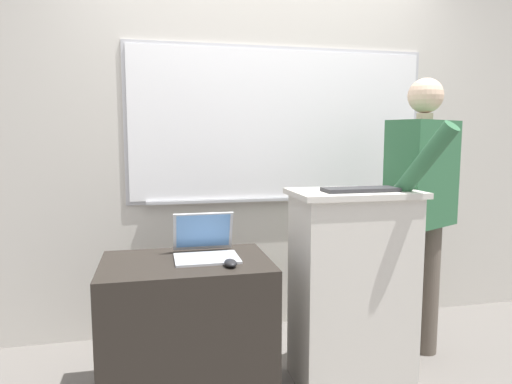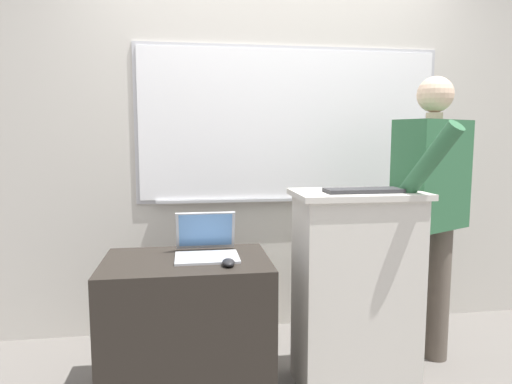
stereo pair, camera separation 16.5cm
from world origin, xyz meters
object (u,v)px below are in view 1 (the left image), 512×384
object	(u,v)px
lectern_podium	(352,287)
person_presenter	(422,200)
laptop	(205,244)
wireless_keyboard	(360,190)
computer_mouse_by_laptop	(231,263)
computer_mouse_by_keyboard	(401,187)
side_desk	(187,330)

from	to	relation	value
lectern_podium	person_presenter	bearing A→B (deg)	16.41
laptop	wireless_keyboard	size ratio (longest dim) A/B	0.82
person_presenter	computer_mouse_by_laptop	bearing A→B (deg)	166.79
computer_mouse_by_keyboard	computer_mouse_by_laptop	bearing A→B (deg)	-174.40
person_presenter	laptop	size ratio (longest dim) A/B	5.24
lectern_podium	computer_mouse_by_laptop	bearing A→B (deg)	-168.71
laptop	wireless_keyboard	bearing A→B (deg)	-10.42
lectern_podium	computer_mouse_by_keyboard	size ratio (longest dim) A/B	10.49
laptop	person_presenter	bearing A→B (deg)	2.30
laptop	lectern_podium	bearing A→B (deg)	-6.86
person_presenter	computer_mouse_by_keyboard	xyz separation A→B (m)	(-0.25, -0.19, 0.10)
person_presenter	laptop	xyz separation A→B (m)	(-1.26, -0.05, -0.18)
lectern_podium	side_desk	xyz separation A→B (m)	(-0.88, 0.02, -0.17)
side_desk	person_presenter	xyz separation A→B (m)	(1.37, 0.13, 0.60)
person_presenter	wireless_keyboard	bearing A→B (deg)	175.39
wireless_keyboard	computer_mouse_by_keyboard	xyz separation A→B (m)	(0.23, 0.01, 0.01)
side_desk	laptop	world-z (taller)	laptop
computer_mouse_by_laptop	computer_mouse_by_keyboard	bearing A→B (deg)	5.60
side_desk	computer_mouse_by_laptop	distance (m)	0.45
wireless_keyboard	lectern_podium	bearing A→B (deg)	99.20
laptop	wireless_keyboard	xyz separation A→B (m)	(0.78, -0.14, 0.28)
lectern_podium	person_presenter	size ratio (longest dim) A/B	0.63
wireless_keyboard	computer_mouse_by_keyboard	world-z (taller)	computer_mouse_by_keyboard
wireless_keyboard	laptop	bearing A→B (deg)	169.58
side_desk	laptop	distance (m)	0.44
person_presenter	wireless_keyboard	xyz separation A→B (m)	(-0.48, -0.19, 0.10)
computer_mouse_by_laptop	wireless_keyboard	bearing A→B (deg)	7.04
wireless_keyboard	computer_mouse_by_keyboard	size ratio (longest dim) A/B	3.85
person_presenter	computer_mouse_by_keyboard	bearing A→B (deg)	-169.15
lectern_podium	wireless_keyboard	distance (m)	0.53
laptop	computer_mouse_by_laptop	world-z (taller)	laptop
lectern_podium	wireless_keyboard	xyz separation A→B (m)	(0.01, -0.05, 0.53)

